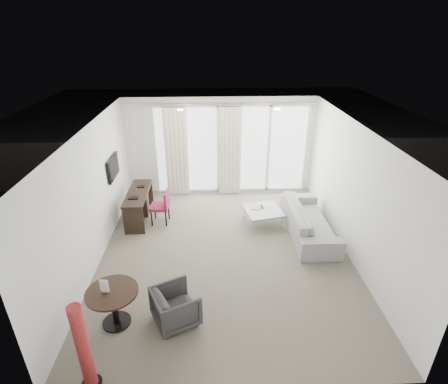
{
  "coord_description": "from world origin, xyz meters",
  "views": [
    {
      "loc": [
        -0.27,
        -5.92,
        4.26
      ],
      "look_at": [
        0.0,
        0.6,
        1.1
      ],
      "focal_mm": 28.0,
      "sensor_mm": 36.0,
      "label": 1
    }
  ],
  "objects_px": {
    "red_lamp": "(83,348)",
    "rattan_chair_a": "(235,162)",
    "desk": "(139,205)",
    "sofa": "(309,220)",
    "round_table": "(114,307)",
    "tub_armchair": "(176,306)",
    "rattan_chair_b": "(282,156)",
    "desk_chair": "(160,207)",
    "coffee_table": "(263,217)"
  },
  "relations": [
    {
      "from": "red_lamp",
      "to": "rattan_chair_a",
      "type": "bearing_deg",
      "value": 71.38
    },
    {
      "from": "desk",
      "to": "sofa",
      "type": "xyz_separation_m",
      "value": [
        3.88,
        -0.81,
        -0.03
      ]
    },
    {
      "from": "red_lamp",
      "to": "sofa",
      "type": "relative_size",
      "value": 0.6
    },
    {
      "from": "round_table",
      "to": "red_lamp",
      "type": "relative_size",
      "value": 0.6
    },
    {
      "from": "tub_armchair",
      "to": "sofa",
      "type": "distance_m",
      "value": 3.69
    },
    {
      "from": "desk",
      "to": "rattan_chair_b",
      "type": "xyz_separation_m",
      "value": [
        4.03,
        3.21,
        0.04
      ]
    },
    {
      "from": "tub_armchair",
      "to": "rattan_chair_a",
      "type": "xyz_separation_m",
      "value": [
        1.37,
        6.07,
        0.06
      ]
    },
    {
      "from": "rattan_chair_b",
      "to": "round_table",
      "type": "bearing_deg",
      "value": -141.47
    },
    {
      "from": "red_lamp",
      "to": "tub_armchair",
      "type": "distance_m",
      "value": 1.5
    },
    {
      "from": "desk",
      "to": "desk_chair",
      "type": "relative_size",
      "value": 1.83
    },
    {
      "from": "desk",
      "to": "rattan_chair_b",
      "type": "relative_size",
      "value": 1.94
    },
    {
      "from": "desk_chair",
      "to": "coffee_table",
      "type": "xyz_separation_m",
      "value": [
        2.4,
        -0.16,
        -0.22
      ]
    },
    {
      "from": "desk",
      "to": "red_lamp",
      "type": "distance_m",
      "value": 4.33
    },
    {
      "from": "round_table",
      "to": "red_lamp",
      "type": "bearing_deg",
      "value": -94.83
    },
    {
      "from": "desk_chair",
      "to": "round_table",
      "type": "distance_m",
      "value": 3.09
    },
    {
      "from": "rattan_chair_a",
      "to": "desk_chair",
      "type": "bearing_deg",
      "value": -136.31
    },
    {
      "from": "desk_chair",
      "to": "round_table",
      "type": "xyz_separation_m",
      "value": [
        -0.32,
        -3.08,
        -0.09
      ]
    },
    {
      "from": "desk_chair",
      "to": "rattan_chair_b",
      "type": "bearing_deg",
      "value": 49.48
    },
    {
      "from": "round_table",
      "to": "coffee_table",
      "type": "height_order",
      "value": "round_table"
    },
    {
      "from": "desk",
      "to": "sofa",
      "type": "bearing_deg",
      "value": -11.81
    },
    {
      "from": "desk_chair",
      "to": "rattan_chair_a",
      "type": "height_order",
      "value": "desk_chair"
    },
    {
      "from": "sofa",
      "to": "rattan_chair_b",
      "type": "xyz_separation_m",
      "value": [
        0.15,
        4.02,
        0.06
      ]
    },
    {
      "from": "tub_armchair",
      "to": "coffee_table",
      "type": "xyz_separation_m",
      "value": [
        1.78,
        2.92,
        -0.12
      ]
    },
    {
      "from": "desk",
      "to": "coffee_table",
      "type": "relative_size",
      "value": 1.83
    },
    {
      "from": "desk",
      "to": "rattan_chair_a",
      "type": "relative_size",
      "value": 2.05
    },
    {
      "from": "round_table",
      "to": "coffee_table",
      "type": "xyz_separation_m",
      "value": [
        2.72,
        2.92,
        -0.13
      ]
    },
    {
      "from": "desk",
      "to": "tub_armchair",
      "type": "bearing_deg",
      "value": -70.95
    },
    {
      "from": "desk_chair",
      "to": "sofa",
      "type": "bearing_deg",
      "value": -4.87
    },
    {
      "from": "tub_armchair",
      "to": "red_lamp",
      "type": "bearing_deg",
      "value": 109.41
    },
    {
      "from": "desk",
      "to": "rattan_chair_a",
      "type": "height_order",
      "value": "rattan_chair_a"
    },
    {
      "from": "red_lamp",
      "to": "coffee_table",
      "type": "relative_size",
      "value": 1.62
    },
    {
      "from": "sofa",
      "to": "rattan_chair_b",
      "type": "bearing_deg",
      "value": -2.18
    },
    {
      "from": "desk_chair",
      "to": "coffee_table",
      "type": "height_order",
      "value": "desk_chair"
    },
    {
      "from": "red_lamp",
      "to": "coffee_table",
      "type": "distance_m",
      "value": 4.87
    },
    {
      "from": "desk",
      "to": "coffee_table",
      "type": "distance_m",
      "value": 2.94
    },
    {
      "from": "tub_armchair",
      "to": "sofa",
      "type": "xyz_separation_m",
      "value": [
        2.74,
        2.47,
        0.02
      ]
    },
    {
      "from": "red_lamp",
      "to": "desk_chair",
      "type": "bearing_deg",
      "value": 84.33
    },
    {
      "from": "desk_chair",
      "to": "rattan_chair_a",
      "type": "relative_size",
      "value": 1.12
    },
    {
      "from": "red_lamp",
      "to": "sofa",
      "type": "height_order",
      "value": "red_lamp"
    },
    {
      "from": "round_table",
      "to": "rattan_chair_b",
      "type": "relative_size",
      "value": 1.03
    },
    {
      "from": "round_table",
      "to": "tub_armchair",
      "type": "distance_m",
      "value": 0.94
    },
    {
      "from": "coffee_table",
      "to": "rattan_chair_a",
      "type": "distance_m",
      "value": 3.18
    },
    {
      "from": "desk_chair",
      "to": "round_table",
      "type": "bearing_deg",
      "value": -90.64
    },
    {
      "from": "red_lamp",
      "to": "tub_armchair",
      "type": "relative_size",
      "value": 2.01
    },
    {
      "from": "red_lamp",
      "to": "sofa",
      "type": "bearing_deg",
      "value": 42.93
    },
    {
      "from": "sofa",
      "to": "round_table",
      "type": "bearing_deg",
      "value": 123.87
    },
    {
      "from": "rattan_chair_a",
      "to": "red_lamp",
      "type": "bearing_deg",
      "value": -121.35
    },
    {
      "from": "desk",
      "to": "rattan_chair_a",
      "type": "bearing_deg",
      "value": 48.05
    },
    {
      "from": "desk_chair",
      "to": "sofa",
      "type": "relative_size",
      "value": 0.37
    },
    {
      "from": "rattan_chair_b",
      "to": "coffee_table",
      "type": "bearing_deg",
      "value": -128.24
    }
  ]
}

